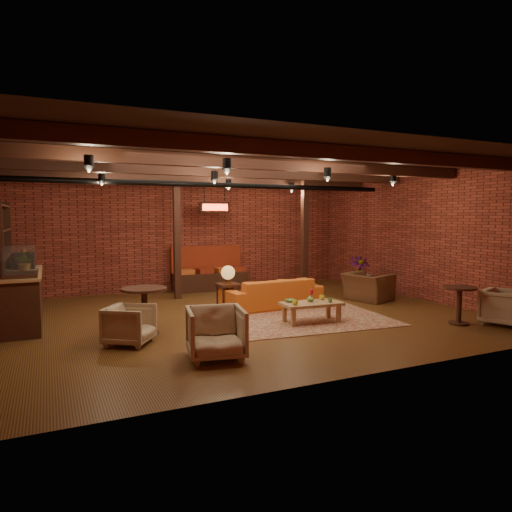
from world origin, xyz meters
name	(u,v)px	position (x,y,z in m)	size (l,w,h in m)	color
floor	(238,316)	(0.00, 0.00, 0.00)	(10.00, 10.00, 0.00)	#3A1D0E
ceiling	(237,163)	(0.00, 0.00, 3.20)	(10.00, 8.00, 0.02)	black
wall_back	(185,234)	(0.00, 4.00, 1.60)	(10.00, 0.02, 3.20)	maroon
wall_front	(356,256)	(0.00, -4.00, 1.60)	(10.00, 0.02, 3.20)	maroon
wall_right	(420,236)	(5.00, 0.00, 1.60)	(0.02, 8.00, 3.20)	maroon
ceiling_beams	(237,169)	(0.00, 0.00, 3.08)	(9.80, 6.40, 0.22)	black
ceiling_pipe	(212,185)	(0.00, 1.60, 2.85)	(0.12, 0.12, 9.60)	black
post_left	(177,236)	(-0.60, 2.60, 1.60)	(0.16, 0.16, 3.20)	black
post_right	(305,235)	(2.80, 2.00, 1.60)	(0.16, 0.16, 3.20)	black
service_counter	(20,285)	(-4.10, 1.00, 0.80)	(0.80, 2.50, 1.60)	black
plant_counter	(26,262)	(-4.00, 1.20, 1.22)	(0.35, 0.39, 0.30)	#337F33
banquette	(210,273)	(0.60, 3.55, 0.50)	(2.10, 0.70, 1.00)	maroon
service_sign	(215,207)	(0.60, 3.10, 2.35)	(0.86, 0.06, 0.30)	red
ceiling_spotlights	(237,179)	(0.00, 0.00, 2.86)	(6.40, 4.40, 0.28)	black
rug	(294,317)	(1.01, -0.60, 0.01)	(3.71, 2.84, 0.01)	maroon
sofa	(272,293)	(1.08, 0.55, 0.34)	(2.31, 0.90, 0.67)	#CC5D1C
coffee_table	(311,305)	(1.10, -1.12, 0.36)	(1.23, 0.67, 0.66)	#8B5E40
side_table_lamp	(228,276)	(0.08, 0.78, 0.76)	(0.48, 0.48, 1.00)	black
round_table_left	(145,303)	(-2.06, -0.62, 0.57)	(0.80, 0.80, 0.84)	black
armchair_a	(130,323)	(-2.42, -1.20, 0.36)	(0.70, 0.65, 0.72)	beige
armchair_b	(216,330)	(-1.38, -2.50, 0.42)	(0.82, 0.77, 0.85)	beige
armchair_right	(368,282)	(3.65, 0.33, 0.46)	(1.06, 0.69, 0.92)	brown
side_table_book	(365,277)	(4.23, 1.18, 0.46)	(0.57, 0.57, 0.52)	black
round_table_right	(459,299)	(3.66, -2.44, 0.49)	(0.63, 0.63, 0.74)	black
armchair_far	(504,306)	(4.40, -2.86, 0.38)	(0.75, 0.70, 0.77)	beige
plant_tall	(360,238)	(4.06, 1.23, 1.52)	(1.71, 1.71, 3.05)	#4C7F4C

